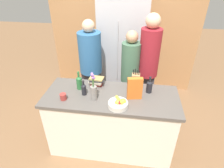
% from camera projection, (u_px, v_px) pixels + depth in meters
% --- Properties ---
extents(ground_plane, '(14.00, 14.00, 0.00)m').
position_uv_depth(ground_plane, '(111.00, 143.00, 2.92)').
color(ground_plane, brown).
extents(kitchen_island, '(1.75, 0.70, 0.91)m').
position_uv_depth(kitchen_island, '(111.00, 121.00, 2.67)').
color(kitchen_island, silver).
rests_on(kitchen_island, ground_plane).
extents(back_wall_wood, '(2.95, 0.12, 2.60)m').
position_uv_depth(back_wall_wood, '(124.00, 28.00, 3.74)').
color(back_wall_wood, '#AD7A4C').
rests_on(back_wall_wood, ground_plane).
extents(refrigerator, '(0.87, 0.62, 1.93)m').
position_uv_depth(refrigerator, '(123.00, 51.00, 3.61)').
color(refrigerator, '#B7B7BC').
rests_on(refrigerator, ground_plane).
extents(fruit_bowl, '(0.24, 0.24, 0.10)m').
position_uv_depth(fruit_bowl, '(118.00, 104.00, 2.22)').
color(fruit_bowl, silver).
rests_on(fruit_bowl, kitchen_island).
extents(knife_block, '(0.11, 0.09, 0.27)m').
position_uv_depth(knife_block, '(136.00, 80.00, 2.58)').
color(knife_block, tan).
rests_on(knife_block, kitchen_island).
extents(flower_vase, '(0.08, 0.08, 0.38)m').
position_uv_depth(flower_vase, '(94.00, 90.00, 2.29)').
color(flower_vase, gray).
rests_on(flower_vase, kitchen_island).
extents(cereal_box, '(0.19, 0.09, 0.29)m').
position_uv_depth(cereal_box, '(135.00, 88.00, 2.31)').
color(cereal_box, orange).
rests_on(cereal_box, kitchen_island).
extents(coffee_mug, '(0.08, 0.11, 0.08)m').
position_uv_depth(coffee_mug, '(63.00, 97.00, 2.34)').
color(coffee_mug, '#99332D').
rests_on(coffee_mug, kitchen_island).
extents(book_stack, '(0.21, 0.16, 0.12)m').
position_uv_depth(book_stack, '(96.00, 81.00, 2.62)').
color(book_stack, maroon).
rests_on(book_stack, kitchen_island).
extents(bottle_oil, '(0.08, 0.08, 0.23)m').
position_uv_depth(bottle_oil, '(149.00, 86.00, 2.45)').
color(bottle_oil, black).
rests_on(bottle_oil, kitchen_island).
extents(bottle_vinegar, '(0.08, 0.08, 0.26)m').
position_uv_depth(bottle_vinegar, '(79.00, 82.00, 2.52)').
color(bottle_vinegar, '#286633').
rests_on(bottle_vinegar, kitchen_island).
extents(bottle_wine, '(0.06, 0.06, 0.21)m').
position_uv_depth(bottle_wine, '(84.00, 89.00, 2.41)').
color(bottle_wine, black).
rests_on(bottle_wine, kitchen_island).
extents(person_at_sink, '(0.37, 0.37, 1.68)m').
position_uv_depth(person_at_sink, '(91.00, 64.00, 3.16)').
color(person_at_sink, '#383842').
rests_on(person_at_sink, ground_plane).
extents(person_in_blue, '(0.29, 0.29, 1.58)m').
position_uv_depth(person_in_blue, '(130.00, 73.00, 3.00)').
color(person_in_blue, '#383842').
rests_on(person_in_blue, ground_plane).
extents(person_in_red_tee, '(0.31, 0.31, 1.82)m').
position_uv_depth(person_in_red_tee, '(148.00, 65.00, 2.91)').
color(person_in_red_tee, '#383842').
rests_on(person_in_red_tee, ground_plane).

